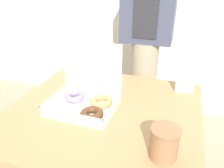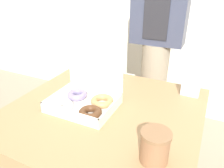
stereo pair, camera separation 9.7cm
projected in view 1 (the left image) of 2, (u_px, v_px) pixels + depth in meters
table at (105, 167)px, 1.21m from camera, size 0.89×0.84×0.77m
donut_box at (85, 98)px, 1.03m from camera, size 0.30×0.25×0.29m
coffee_cup at (164, 143)px, 0.74m from camera, size 0.10×0.10×0.12m
napkin_holder at (185, 81)px, 1.18m from camera, size 0.09×0.06×0.11m
person_customer at (147, 33)px, 1.53m from camera, size 0.36×0.22×1.72m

